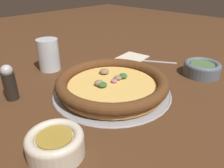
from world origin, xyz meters
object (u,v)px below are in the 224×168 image
bowl_near (55,143)px  napkin (130,58)px  pepper_shaker (9,82)px  fork (151,61)px  pizza (112,83)px  drinking_cup (49,55)px  bowl_far (202,68)px  pizza_tray (112,91)px

bowl_near → napkin: 0.56m
bowl_near → pepper_shaker: (0.04, 0.27, 0.02)m
fork → pepper_shaker: size_ratio=1.60×
bowl_near → napkin: (0.51, 0.23, -0.02)m
pizza → napkin: (0.26, 0.14, -0.02)m
bowl_near → fork: bearing=16.0°
napkin → pepper_shaker: (-0.48, 0.04, 0.05)m
drinking_cup → napkin: 0.33m
fork → drinking_cup: bearing=25.1°
bowl_near → bowl_far: size_ratio=0.90×
pizza_tray → bowl_near: (-0.26, -0.09, 0.02)m
pepper_shaker → bowl_near: bearing=-97.4°
bowl_far → fork: 0.20m
pizza → fork: pizza is taller
drinking_cup → bowl_near: bearing=-120.7°
pizza → bowl_far: 0.34m
bowl_far → napkin: (-0.05, 0.28, -0.02)m
fork → bowl_near: bearing=75.4°
pizza → pepper_shaker: bearing=141.5°
pizza → bowl_near: (-0.26, -0.09, -0.00)m
bowl_near → drinking_cup: (0.23, 0.38, 0.03)m
pizza_tray → pizza: (0.00, 0.00, 0.03)m
pepper_shaker → bowl_far: bearing=-30.9°
fork → pepper_shaker: bearing=46.9°
bowl_far → pepper_shaker: (-0.53, 0.32, 0.03)m
pepper_shaker → fork: bearing=-12.5°
pizza_tray → drinking_cup: drinking_cup is taller
bowl_near → drinking_cup: bearing=59.3°
drinking_cup → fork: (0.32, -0.22, -0.05)m
pizza_tray → pizza: bearing=68.8°
napkin → fork: bearing=-64.2°
drinking_cup → napkin: (0.29, -0.15, -0.05)m
fork → bowl_far: bearing=153.1°
pizza_tray → bowl_far: 0.34m
pizza → napkin: pizza is taller
pizza_tray → pepper_shaker: (-0.22, 0.18, 0.05)m
napkin → fork: size_ratio=0.96×
pizza_tray → napkin: 0.29m
bowl_near → fork: bowl_near is taller
drinking_cup → fork: bearing=-34.4°
pizza_tray → napkin: bearing=28.6°
pizza → bowl_near: 0.27m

